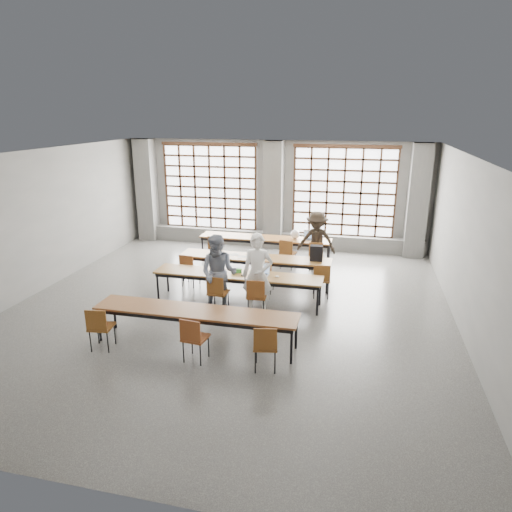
{
  "coord_description": "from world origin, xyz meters",
  "views": [
    {
      "loc": [
        2.84,
        -9.33,
        4.37
      ],
      "look_at": [
        0.55,
        0.4,
        1.2
      ],
      "focal_mm": 32.0,
      "sensor_mm": 36.0,
      "label": 1
    }
  ],
  "objects_px": {
    "student_female": "(219,273)",
    "red_pouch": "(101,324)",
    "desk_row_a": "(265,239)",
    "green_box": "(236,271)",
    "chair_mid_centre": "(265,273)",
    "chair_mid_left": "(189,267)",
    "plastic_bag": "(295,234)",
    "laptop_back": "(310,237)",
    "student_back": "(316,241)",
    "chair_near_right": "(265,343)",
    "chair_mid_right": "(321,277)",
    "mouse": "(277,277)",
    "chair_back_mid": "(287,251)",
    "chair_near_left": "(99,325)",
    "chair_back_left": "(215,246)",
    "chair_front_right": "(256,294)",
    "chair_near_mid": "(193,335)",
    "laptop_front": "(262,272)",
    "chair_back_right": "(316,253)",
    "desk_row_c": "(238,276)",
    "backpack": "(316,253)",
    "desk_row_d": "(195,313)",
    "chair_front_left": "(217,290)",
    "desk_row_b": "(255,259)",
    "student_male": "(258,275)"
  },
  "relations": [
    {
      "from": "chair_back_mid",
      "to": "chair_mid_left",
      "type": "distance_m",
      "value": 2.98
    },
    {
      "from": "chair_front_right",
      "to": "chair_near_right",
      "type": "distance_m",
      "value": 2.27
    },
    {
      "from": "desk_row_a",
      "to": "chair_near_mid",
      "type": "bearing_deg",
      "value": -90.0
    },
    {
      "from": "laptop_front",
      "to": "backpack",
      "type": "distance_m",
      "value": 1.74
    },
    {
      "from": "desk_row_d",
      "to": "laptop_back",
      "type": "relative_size",
      "value": 9.95
    },
    {
      "from": "chair_mid_left",
      "to": "chair_near_right",
      "type": "height_order",
      "value": "same"
    },
    {
      "from": "chair_back_right",
      "to": "student_back",
      "type": "height_order",
      "value": "student_back"
    },
    {
      "from": "desk_row_d",
      "to": "chair_near_mid",
      "type": "xyz_separation_m",
      "value": [
        0.19,
        -0.63,
        -0.13
      ]
    },
    {
      "from": "desk_row_c",
      "to": "student_female",
      "type": "distance_m",
      "value": 0.63
    },
    {
      "from": "chair_near_left",
      "to": "student_male",
      "type": "distance_m",
      "value": 3.44
    },
    {
      "from": "chair_back_mid",
      "to": "chair_front_left",
      "type": "distance_m",
      "value": 3.49
    },
    {
      "from": "desk_row_c",
      "to": "chair_back_mid",
      "type": "bearing_deg",
      "value": 74.78
    },
    {
      "from": "chair_back_mid",
      "to": "student_back",
      "type": "relative_size",
      "value": 0.52
    },
    {
      "from": "chair_back_left",
      "to": "chair_back_mid",
      "type": "bearing_deg",
      "value": 0.01
    },
    {
      "from": "chair_back_left",
      "to": "chair_front_right",
      "type": "distance_m",
      "value": 3.91
    },
    {
      "from": "desk_row_a",
      "to": "chair_mid_centre",
      "type": "distance_m",
      "value": 2.64
    },
    {
      "from": "chair_near_mid",
      "to": "chair_front_right",
      "type": "bearing_deg",
      "value": 73.22
    },
    {
      "from": "desk_row_b",
      "to": "chair_back_right",
      "type": "relative_size",
      "value": 4.55
    },
    {
      "from": "chair_back_mid",
      "to": "mouse",
      "type": "bearing_deg",
      "value": -85.48
    },
    {
      "from": "desk_row_a",
      "to": "chair_back_right",
      "type": "relative_size",
      "value": 4.55
    },
    {
      "from": "student_back",
      "to": "chair_near_right",
      "type": "bearing_deg",
      "value": -85.19
    },
    {
      "from": "chair_near_right",
      "to": "chair_back_left",
      "type": "bearing_deg",
      "value": 116.23
    },
    {
      "from": "green_box",
      "to": "chair_mid_centre",
      "type": "bearing_deg",
      "value": 50.79
    },
    {
      "from": "plastic_bag",
      "to": "laptop_back",
      "type": "bearing_deg",
      "value": 7.64
    },
    {
      "from": "chair_back_mid",
      "to": "chair_back_right",
      "type": "xyz_separation_m",
      "value": [
        0.82,
        -0.0,
        0.0
      ]
    },
    {
      "from": "chair_front_right",
      "to": "student_back",
      "type": "xyz_separation_m",
      "value": [
        0.94,
        3.46,
        0.32
      ]
    },
    {
      "from": "chair_front_left",
      "to": "chair_near_right",
      "type": "xyz_separation_m",
      "value": [
        1.58,
        -2.17,
        0.0
      ]
    },
    {
      "from": "chair_front_right",
      "to": "chair_near_right",
      "type": "bearing_deg",
      "value": -72.92
    },
    {
      "from": "plastic_bag",
      "to": "green_box",
      "type": "bearing_deg",
      "value": -105.25
    },
    {
      "from": "chair_back_mid",
      "to": "red_pouch",
      "type": "bearing_deg",
      "value": -116.26
    },
    {
      "from": "chair_back_right",
      "to": "plastic_bag",
      "type": "xyz_separation_m",
      "value": [
        -0.71,
        0.68,
        0.34
      ]
    },
    {
      "from": "chair_back_left",
      "to": "student_back",
      "type": "distance_m",
      "value": 3.01
    },
    {
      "from": "chair_back_mid",
      "to": "chair_mid_right",
      "type": "xyz_separation_m",
      "value": [
        1.17,
        -1.96,
        0.0
      ]
    },
    {
      "from": "desk_row_c",
      "to": "chair_back_right",
      "type": "relative_size",
      "value": 4.55
    },
    {
      "from": "laptop_front",
      "to": "plastic_bag",
      "type": "bearing_deg",
      "value": 84.84
    },
    {
      "from": "chair_back_right",
      "to": "backpack",
      "type": "relative_size",
      "value": 2.2
    },
    {
      "from": "desk_row_a",
      "to": "green_box",
      "type": "bearing_deg",
      "value": -89.99
    },
    {
      "from": "student_male",
      "to": "green_box",
      "type": "height_order",
      "value": "student_male"
    },
    {
      "from": "chair_mid_right",
      "to": "student_back",
      "type": "bearing_deg",
      "value": 99.64
    },
    {
      "from": "plastic_bag",
      "to": "chair_back_right",
      "type": "bearing_deg",
      "value": -43.83
    },
    {
      "from": "mouse",
      "to": "green_box",
      "type": "xyz_separation_m",
      "value": [
        -1.0,
        0.1,
        0.03
      ]
    },
    {
      "from": "chair_mid_right",
      "to": "plastic_bag",
      "type": "bearing_deg",
      "value": 111.81
    },
    {
      "from": "student_female",
      "to": "red_pouch",
      "type": "xyz_separation_m",
      "value": [
        -1.64,
        -2.22,
        -0.39
      ]
    },
    {
      "from": "chair_mid_right",
      "to": "mouse",
      "type": "distance_m",
      "value": 1.24
    },
    {
      "from": "chair_back_left",
      "to": "student_female",
      "type": "height_order",
      "value": "student_female"
    },
    {
      "from": "laptop_front",
      "to": "red_pouch",
      "type": "relative_size",
      "value": 1.91
    },
    {
      "from": "chair_mid_right",
      "to": "chair_near_left",
      "type": "distance_m",
      "value": 5.22
    },
    {
      "from": "student_male",
      "to": "plastic_bag",
      "type": "relative_size",
      "value": 6.52
    },
    {
      "from": "chair_back_right",
      "to": "chair_near_left",
      "type": "relative_size",
      "value": 1.0
    },
    {
      "from": "chair_mid_centre",
      "to": "chair_mid_left",
      "type": "bearing_deg",
      "value": 179.98
    }
  ]
}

